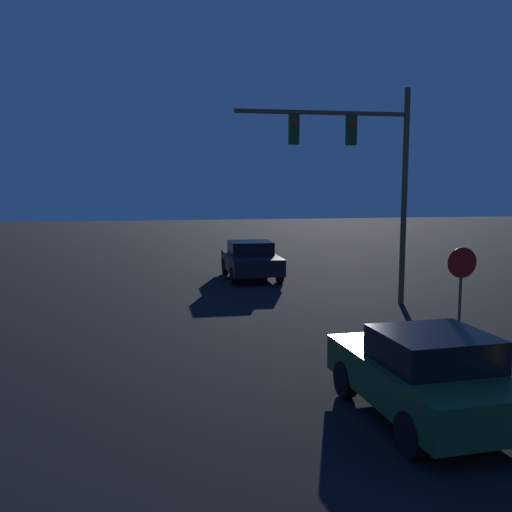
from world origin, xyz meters
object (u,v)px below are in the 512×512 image
(stop_sign, at_px, (461,276))
(traffic_signal_mast, at_px, (364,162))
(car_far, at_px, (251,260))
(car_near, at_px, (427,374))

(stop_sign, bearing_deg, traffic_signal_mast, 99.78)
(car_far, bearing_deg, stop_sign, 107.52)
(traffic_signal_mast, bearing_deg, car_far, 114.22)
(car_near, relative_size, car_far, 1.03)
(stop_sign, bearing_deg, car_far, 108.12)
(traffic_signal_mast, xyz_separation_m, stop_sign, (0.79, -4.57, -2.88))
(car_far, bearing_deg, traffic_signal_mast, 113.62)
(car_far, relative_size, stop_sign, 1.63)
(traffic_signal_mast, relative_size, stop_sign, 2.88)
(car_near, distance_m, car_far, 14.36)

